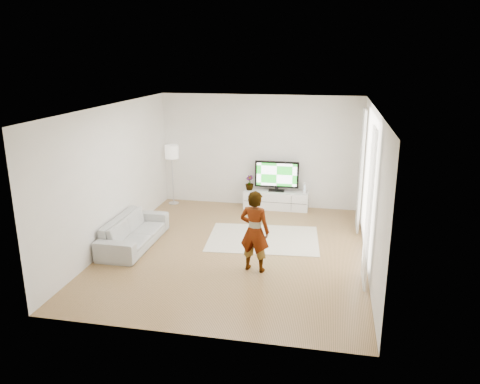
% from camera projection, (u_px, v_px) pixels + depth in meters
% --- Properties ---
extents(floor, '(6.00, 6.00, 0.00)m').
position_uv_depth(floor, '(236.00, 250.00, 9.27)').
color(floor, '#A97C4C').
rests_on(floor, ground).
extents(ceiling, '(6.00, 6.00, 0.00)m').
position_uv_depth(ceiling, '(235.00, 107.00, 8.48)').
color(ceiling, white).
rests_on(ceiling, wall_back).
extents(wall_left, '(0.02, 6.00, 2.80)m').
position_uv_depth(wall_left, '(113.00, 176.00, 9.34)').
color(wall_left, white).
rests_on(wall_left, floor).
extents(wall_right, '(0.02, 6.00, 2.80)m').
position_uv_depth(wall_right, '(371.00, 189.00, 8.41)').
color(wall_right, white).
rests_on(wall_right, floor).
extents(wall_back, '(5.00, 0.02, 2.80)m').
position_uv_depth(wall_back, '(260.00, 151.00, 11.70)').
color(wall_back, white).
rests_on(wall_back, floor).
extents(wall_front, '(5.00, 0.02, 2.80)m').
position_uv_depth(wall_front, '(188.00, 241.00, 6.05)').
color(wall_front, white).
rests_on(wall_front, floor).
extents(window, '(0.01, 2.60, 2.50)m').
position_uv_depth(window, '(369.00, 182.00, 8.68)').
color(window, white).
rests_on(window, wall_right).
extents(curtain_near, '(0.04, 0.70, 2.60)m').
position_uv_depth(curtain_near, '(369.00, 208.00, 7.50)').
color(curtain_near, white).
rests_on(curtain_near, floor).
extents(curtain_far, '(0.04, 0.70, 2.60)m').
position_uv_depth(curtain_far, '(361.00, 171.00, 9.95)').
color(curtain_far, white).
rests_on(curtain_far, floor).
extents(media_console, '(1.60, 0.46, 0.45)m').
position_uv_depth(media_console, '(276.00, 200.00, 11.72)').
color(media_console, white).
rests_on(media_console, floor).
extents(television, '(1.09, 0.21, 0.76)m').
position_uv_depth(television, '(277.00, 175.00, 11.57)').
color(television, black).
rests_on(television, media_console).
extents(game_console, '(0.07, 0.18, 0.24)m').
position_uv_depth(game_console, '(305.00, 188.00, 11.49)').
color(game_console, white).
rests_on(game_console, media_console).
extents(potted_plant, '(0.27, 0.27, 0.37)m').
position_uv_depth(potted_plant, '(249.00, 183.00, 11.73)').
color(potted_plant, '#3F7238').
rests_on(potted_plant, media_console).
extents(rug, '(2.41, 1.83, 0.01)m').
position_uv_depth(rug, '(263.00, 239.00, 9.83)').
color(rug, beige).
rests_on(rug, floor).
extents(player, '(0.60, 0.45, 1.48)m').
position_uv_depth(player, '(255.00, 231.00, 8.18)').
color(player, '#334772').
rests_on(player, rug).
extents(sofa, '(0.78, 2.00, 0.58)m').
position_uv_depth(sofa, '(134.00, 231.00, 9.44)').
color(sofa, '#B2B1AD').
rests_on(sofa, floor).
extents(floor_lamp, '(0.34, 0.34, 1.54)m').
position_uv_depth(floor_lamp, '(172.00, 154.00, 11.82)').
color(floor_lamp, silver).
rests_on(floor_lamp, floor).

